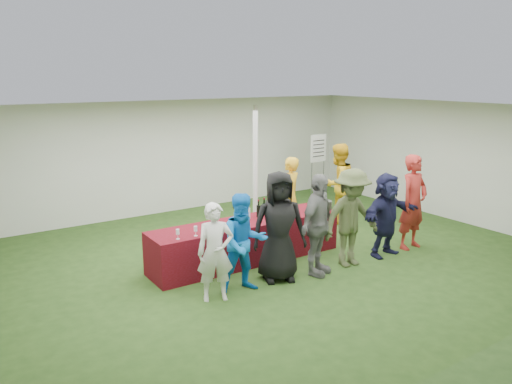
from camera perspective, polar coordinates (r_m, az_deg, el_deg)
ground at (r=9.21m, az=1.45°, el=-7.60°), size 60.00×60.00×0.00m
tent at (r=10.07m, az=-0.08°, el=2.22°), size 10.00×10.00×10.00m
serving_table at (r=8.98m, az=-1.07°, el=-5.60°), size 3.60×0.80×0.75m
wine_bottles at (r=9.32m, az=1.98°, el=-1.72°), size 0.81×0.16×0.32m
wine_glasses at (r=8.49m, az=-1.64°, el=-3.29°), size 2.75×0.16×0.16m
water_bottle at (r=8.95m, az=-0.86°, el=-2.46°), size 0.07×0.07×0.23m
bar_towel at (r=9.83m, az=6.71°, el=-1.65°), size 0.25×0.18×0.03m
dump_bucket at (r=9.64m, az=7.95°, el=-1.53°), size 0.24×0.24×0.18m
wine_list_sign at (r=12.86m, az=7.12°, el=4.39°), size 0.50×0.03×1.80m
staff_pourer at (r=10.35m, az=3.81°, el=-0.49°), size 0.69×0.56×1.65m
staff_back at (r=11.31m, az=9.32°, el=0.96°), size 0.94×0.77×1.80m
customer_0 at (r=7.39m, az=-4.68°, el=-6.88°), size 0.63×0.52×1.48m
customer_1 at (r=7.65m, az=-1.38°, el=-5.85°), size 0.87×0.74×1.55m
customer_2 at (r=8.04m, az=2.64°, el=-3.96°), size 1.03×0.86×1.80m
customer_3 at (r=8.31m, az=7.06°, el=-3.77°), size 1.09×0.80×1.72m
customer_4 at (r=8.79m, az=10.83°, el=-2.93°), size 1.16×0.73×1.73m
customer_5 at (r=9.45m, az=14.65°, el=-2.52°), size 1.48×0.59×1.56m
customer_6 at (r=9.97m, az=17.53°, el=-1.11°), size 0.70×0.49×1.82m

